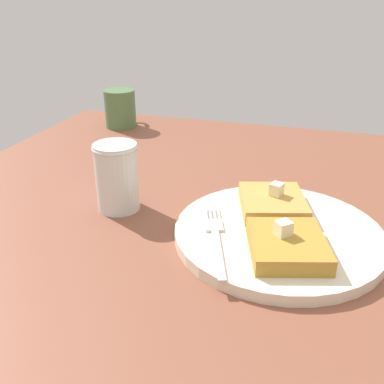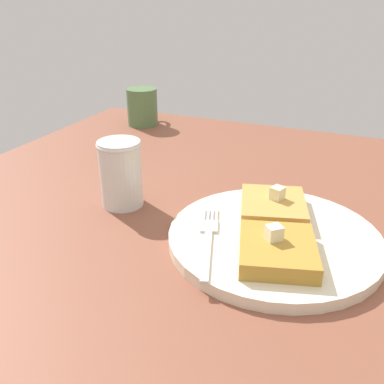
% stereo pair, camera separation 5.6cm
% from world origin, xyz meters
% --- Properties ---
extents(table_surface, '(1.17, 1.17, 0.02)m').
position_xyz_m(table_surface, '(0.00, 0.00, 0.01)').
color(table_surface, brown).
rests_on(table_surface, ground).
extents(plate, '(0.26, 0.26, 0.01)m').
position_xyz_m(plate, '(0.09, 0.03, 0.03)').
color(plate, silver).
rests_on(plate, table_surface).
extents(toast_slice_left, '(0.11, 0.11, 0.02)m').
position_xyz_m(toast_slice_left, '(0.04, 0.02, 0.05)').
color(toast_slice_left, '#B38631').
rests_on(toast_slice_left, plate).
extents(toast_slice_middle, '(0.11, 0.11, 0.02)m').
position_xyz_m(toast_slice_middle, '(0.14, 0.05, 0.05)').
color(toast_slice_middle, gold).
rests_on(toast_slice_middle, plate).
extents(butter_pat_primary, '(0.02, 0.02, 0.02)m').
position_xyz_m(butter_pat_primary, '(0.05, 0.02, 0.06)').
color(butter_pat_primary, '#F0EBC7').
rests_on(butter_pat_primary, toast_slice_left).
extents(butter_pat_secondary, '(0.02, 0.02, 0.02)m').
position_xyz_m(butter_pat_secondary, '(0.15, 0.04, 0.06)').
color(butter_pat_secondary, beige).
rests_on(butter_pat_secondary, toast_slice_middle).
extents(fork, '(0.16, 0.06, 0.00)m').
position_xyz_m(fork, '(0.05, 0.10, 0.04)').
color(fork, silver).
rests_on(fork, plate).
extents(syrup_jar, '(0.06, 0.06, 0.10)m').
position_xyz_m(syrup_jar, '(0.11, 0.26, 0.06)').
color(syrup_jar, '#5C250E').
rests_on(syrup_jar, table_surface).
extents(coffee_mug, '(0.10, 0.07, 0.08)m').
position_xyz_m(coffee_mug, '(0.48, 0.43, 0.06)').
color(coffee_mug, '#517646').
rests_on(coffee_mug, table_surface).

